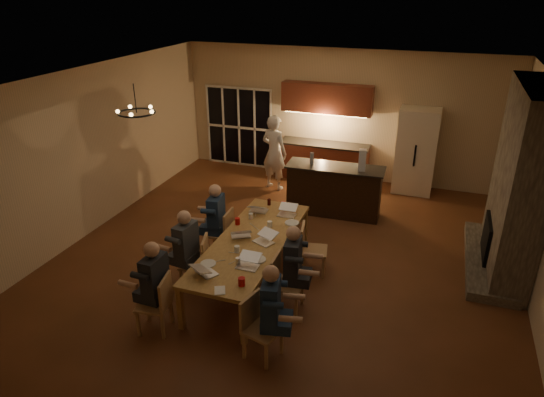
{
  "coord_description": "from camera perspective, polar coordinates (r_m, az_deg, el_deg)",
  "views": [
    {
      "loc": [
        2.32,
        -7.09,
        4.63
      ],
      "look_at": [
        -0.3,
        0.3,
        1.09
      ],
      "focal_mm": 32.0,
      "sensor_mm": 36.0,
      "label": 1
    }
  ],
  "objects": [
    {
      "name": "laptop_b",
      "position": [
        7.2,
        -2.91,
        -7.31
      ],
      "size": [
        0.32,
        0.28,
        0.23
      ],
      "primitive_type": null,
      "rotation": [
        0.0,
        0.0,
        -0.01
      ],
      "color": "silver",
      "rests_on": "dining_table"
    },
    {
      "name": "back_wall",
      "position": [
        12.22,
        8.06,
        9.68
      ],
      "size": [
        8.0,
        0.04,
        3.2
      ],
      "primitive_type": "cube",
      "color": "tan",
      "rests_on": "ground"
    },
    {
      "name": "laptop_e",
      "position": [
        8.89,
        -1.58,
        -0.81
      ],
      "size": [
        0.34,
        0.3,
        0.23
      ],
      "primitive_type": null,
      "rotation": [
        0.0,
        0.0,
        3.21
      ],
      "color": "silver",
      "rests_on": "dining_table"
    },
    {
      "name": "plate_far",
      "position": [
        8.49,
        2.37,
        -2.87
      ],
      "size": [
        0.25,
        0.25,
        0.02
      ],
      "primitive_type": "cylinder",
      "color": "silver",
      "rests_on": "dining_table"
    },
    {
      "name": "bar_blender",
      "position": [
        10.02,
        10.57,
        4.46
      ],
      "size": [
        0.16,
        0.16,
        0.45
      ],
      "primitive_type": "cube",
      "rotation": [
        0.0,
        0.0,
        0.17
      ],
      "color": "silver",
      "rests_on": "bar_island"
    },
    {
      "name": "chair_right_near",
      "position": [
        6.6,
        -1.09,
        -15.11
      ],
      "size": [
        0.54,
        0.54,
        0.89
      ],
      "primitive_type": null,
      "rotation": [
        0.0,
        0.0,
        1.31
      ],
      "color": "tan",
      "rests_on": "ground"
    },
    {
      "name": "laptop_f",
      "position": [
        8.72,
        1.75,
        -1.33
      ],
      "size": [
        0.33,
        0.29,
        0.23
      ],
      "primitive_type": null,
      "rotation": [
        0.0,
        0.0,
        0.03
      ],
      "color": "silver",
      "rests_on": "dining_table"
    },
    {
      "name": "dining_table",
      "position": [
        8.14,
        -2.43,
        -7.25
      ],
      "size": [
        1.1,
        3.16,
        0.75
      ],
      "primitive_type": "cube",
      "color": "tan",
      "rests_on": "ground"
    },
    {
      "name": "redcup_far",
      "position": [
        9.02,
        1.32,
        -0.77
      ],
      "size": [
        0.09,
        0.09,
        0.12
      ],
      "primitive_type": "cylinder",
      "color": "#B80C0C",
      "rests_on": "dining_table"
    },
    {
      "name": "mug_back",
      "position": [
        8.63,
        -2.5,
        -2.08
      ],
      "size": [
        0.08,
        0.08,
        0.1
      ],
      "primitive_type": "cylinder",
      "color": "silver",
      "rests_on": "dining_table"
    },
    {
      "name": "refrigerator",
      "position": [
        11.82,
        16.58,
        5.36
      ],
      "size": [
        0.9,
        0.68,
        2.0
      ],
      "primitive_type": "cube",
      "color": "beige",
      "rests_on": "ground"
    },
    {
      "name": "laptop_c",
      "position": [
        8.05,
        -3.72,
        -3.68
      ],
      "size": [
        0.42,
        0.4,
        0.23
      ],
      "primitive_type": null,
      "rotation": [
        0.0,
        0.0,
        3.66
      ],
      "color": "silver",
      "rests_on": "dining_table"
    },
    {
      "name": "person_right_mid",
      "position": [
        7.37,
        2.44,
        -8.08
      ],
      "size": [
        0.67,
        0.67,
        1.38
      ],
      "primitive_type": null,
      "rotation": [
        0.0,
        0.0,
        1.7
      ],
      "color": "#22252C",
      "rests_on": "ground"
    },
    {
      "name": "plate_left",
      "position": [
        7.38,
        -7.52,
        -7.6
      ],
      "size": [
        0.24,
        0.24,
        0.02
      ],
      "primitive_type": "cylinder",
      "color": "silver",
      "rests_on": "dining_table"
    },
    {
      "name": "redcup_near",
      "position": [
        6.84,
        -3.6,
        -9.74
      ],
      "size": [
        0.1,
        0.1,
        0.12
      ],
      "primitive_type": "cylinder",
      "color": "#B80C0C",
      "rests_on": "dining_table"
    },
    {
      "name": "laptop_a",
      "position": [
        7.12,
        -7.72,
        -7.93
      ],
      "size": [
        0.42,
        0.4,
        0.23
      ],
      "primitive_type": null,
      "rotation": [
        0.0,
        0.0,
        2.62
      ],
      "color": "silver",
      "rests_on": "dining_table"
    },
    {
      "name": "chair_left_near",
      "position": [
        7.23,
        -13.77,
        -11.93
      ],
      "size": [
        0.52,
        0.52,
        0.89
      ],
      "primitive_type": null,
      "rotation": [
        0.0,
        0.0,
        -1.38
      ],
      "color": "tan",
      "rests_on": "ground"
    },
    {
      "name": "chair_right_far",
      "position": [
        8.32,
        4.96,
        -6.03
      ],
      "size": [
        0.51,
        0.51,
        0.89
      ],
      "primitive_type": null,
      "rotation": [
        0.0,
        0.0,
        1.76
      ],
      "color": "tan",
      "rests_on": "ground"
    },
    {
      "name": "chandelier",
      "position": [
        7.94,
        -15.64,
        9.7
      ],
      "size": [
        0.59,
        0.59,
        0.03
      ],
      "primitive_type": "torus",
      "color": "black",
      "rests_on": "ceiling"
    },
    {
      "name": "person_left_near",
      "position": [
        7.16,
        -13.53,
        -9.87
      ],
      "size": [
        0.63,
        0.63,
        1.38
      ],
      "primitive_type": null,
      "rotation": [
        0.0,
        0.0,
        -1.62
      ],
      "color": "#22252C",
      "rests_on": "ground"
    },
    {
      "name": "can_cola",
      "position": [
        9.14,
        -0.35,
        -0.42
      ],
      "size": [
        0.07,
        0.07,
        0.12
      ],
      "primitive_type": "cylinder",
      "color": "#3F0F0C",
      "rests_on": "dining_table"
    },
    {
      "name": "person_right_near",
      "position": [
        6.49,
        -0.13,
        -13.13
      ],
      "size": [
        0.71,
        0.71,
        1.38
      ],
      "primitive_type": null,
      "rotation": [
        0.0,
        0.0,
        1.78
      ],
      "color": "navy",
      "rests_on": "ground"
    },
    {
      "name": "left_wall",
      "position": [
        9.98,
        -21.28,
        4.92
      ],
      "size": [
        0.04,
        9.0,
        3.2
      ],
      "primitive_type": "cube",
      "color": "tan",
      "rests_on": "ground"
    },
    {
      "name": "bar_island",
      "position": [
        10.43,
        7.32,
        0.98
      ],
      "size": [
        2.07,
        0.76,
        1.08
      ],
      "primitive_type": "cube",
      "rotation": [
        0.0,
        0.0,
        0.04
      ],
      "color": "black",
      "rests_on": "ground"
    },
    {
      "name": "chair_left_far",
      "position": [
        8.89,
        -6.27,
        -3.98
      ],
      "size": [
        0.46,
        0.46,
        0.89
      ],
      "primitive_type": null,
      "rotation": [
        0.0,
        0.0,
        -1.52
      ],
      "color": "tan",
      "rests_on": "ground"
    },
    {
      "name": "bar_bottle",
      "position": [
        10.31,
        4.71,
        4.75
      ],
      "size": [
        0.08,
        0.08,
        0.24
      ],
      "primitive_type": "cylinder",
      "color": "#99999E",
      "rests_on": "bar_island"
    },
    {
      "name": "person_left_mid",
      "position": [
        7.92,
        -10.01,
        -5.96
      ],
      "size": [
        0.67,
        0.67,
        1.38
      ],
      "primitive_type": null,
      "rotation": [
        0.0,
        0.0,
        -1.69
      ],
      "color": "#3C4248",
      "rests_on": "ground"
    },
    {
      "name": "fireplace",
      "position": [
        8.93,
        27.11,
        1.67
      ],
      "size": [
        0.58,
        2.5,
        3.2
      ],
      "primitive_type": "cube",
      "color": "#6E6456",
      "rests_on": "ground"
    },
    {
      "name": "mug_front",
      "position": [
        7.63,
        -4.13,
        -5.94
      ],
      "size": [
        0.09,
        0.09,
        0.1
      ],
      "primitive_type": "cylinder",
      "color": "silver",
      "rests_on": "dining_table"
    },
    {
      "name": "notepad",
      "position": [
        6.79,
        -6.15,
        -10.71
      ],
      "size": [
        0.22,
        0.25,
        0.01
      ],
      "primitive_type": "cube",
      "rotation": [
        0.0,
        0.0,
        0.46
      ],
      "color": "white",
      "rests_on": "dining_table"
    },
    {
      "name": "ceiling",
      "position": [
        7.59,
        1.4,
        13.56
      ],
      "size": [
        8.0,
        9.0,
        0.04
      ],
      "primitive_type": "cube",
      "color": "white",
      "rests_on": "back_wall"
    },
    {
      "name": "standing_person",
      "position": [
        11.53,
        0.27,
        5.43
      ],
      "size": [
        0.76,
        0.6,
        1.81
      ],
      "primitive_type": "imported",
      "rotation": [
        0.0,
        0.0,
        2.86
      ],
      "color": "white",
      "rests_on": "ground"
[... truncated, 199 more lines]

